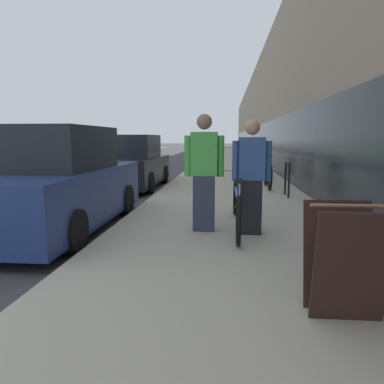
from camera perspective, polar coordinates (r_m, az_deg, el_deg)
sidewalk_slab at (r=24.05m, az=5.49°, el=4.67°), size 3.82×70.00×0.12m
storefront_facade at (r=32.82m, az=17.96°, el=11.02°), size 10.01×70.00×6.75m
lawn_strip at (r=30.88m, az=-19.58°, el=4.92°), size 6.01×70.00×0.03m
tandem_bicycle at (r=5.91m, az=6.79°, el=-1.95°), size 0.52×2.70×0.84m
person_rider at (r=5.51m, az=9.04°, el=2.23°), size 0.57×0.22×1.66m
person_bystander at (r=5.64m, az=1.85°, el=2.93°), size 0.60×0.23×1.76m
bike_rack_hoop at (r=9.34m, az=14.31°, el=2.50°), size 0.05×0.60×0.84m
cruiser_bike_nearest at (r=10.78m, az=11.48°, el=2.70°), size 0.52×1.83×0.95m
cruiser_bike_middle at (r=12.94m, az=11.35°, el=3.56°), size 0.52×1.80×0.93m
cruiser_bike_farthest at (r=15.12m, az=11.06°, el=4.11°), size 0.52×1.73×0.86m
sandwich_board_sign at (r=3.22m, az=22.22°, el=-9.54°), size 0.56×0.56×0.90m
parked_sedan_curbside at (r=6.63m, az=-20.36°, el=1.16°), size 1.92×4.29×1.72m
vintage_roadster_curbside at (r=11.79m, az=-9.58°, el=4.21°), size 1.98×4.17×1.62m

